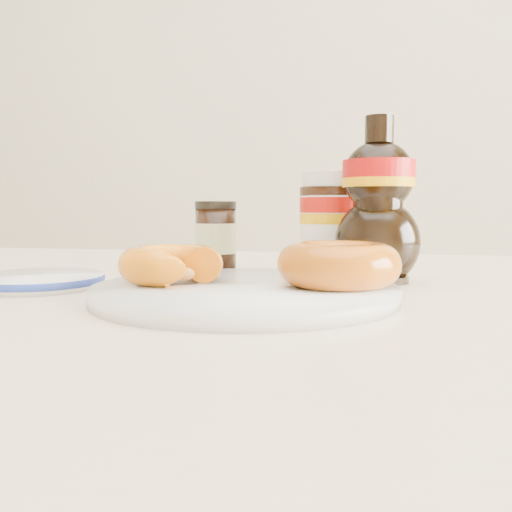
% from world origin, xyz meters
% --- Properties ---
extents(dining_table, '(1.40, 0.90, 0.75)m').
position_xyz_m(dining_table, '(0.00, 0.10, 0.67)').
color(dining_table, beige).
rests_on(dining_table, ground).
extents(plate, '(0.27, 0.27, 0.01)m').
position_xyz_m(plate, '(-0.02, 0.02, 0.76)').
color(plate, white).
rests_on(plate, dining_table).
extents(donut_bitten, '(0.10, 0.10, 0.03)m').
position_xyz_m(donut_bitten, '(-0.09, 0.03, 0.78)').
color(donut_bitten, orange).
rests_on(donut_bitten, plate).
extents(donut_whole, '(0.13, 0.13, 0.04)m').
position_xyz_m(donut_whole, '(0.06, 0.03, 0.78)').
color(donut_whole, '#AE610B').
rests_on(donut_whole, plate).
extents(nutella_jar, '(0.09, 0.09, 0.12)m').
position_xyz_m(nutella_jar, '(0.04, 0.24, 0.82)').
color(nutella_jar, white).
rests_on(nutella_jar, dining_table).
extents(syrup_bottle, '(0.10, 0.08, 0.18)m').
position_xyz_m(syrup_bottle, '(0.09, 0.17, 0.84)').
color(syrup_bottle, black).
rests_on(syrup_bottle, dining_table).
extents(dark_jar, '(0.06, 0.06, 0.09)m').
position_xyz_m(dark_jar, '(-0.12, 0.27, 0.79)').
color(dark_jar, black).
rests_on(dark_jar, dining_table).
extents(blue_rim_saucer, '(0.13, 0.13, 0.01)m').
position_xyz_m(blue_rim_saucer, '(-0.25, 0.06, 0.76)').
color(blue_rim_saucer, white).
rests_on(blue_rim_saucer, dining_table).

